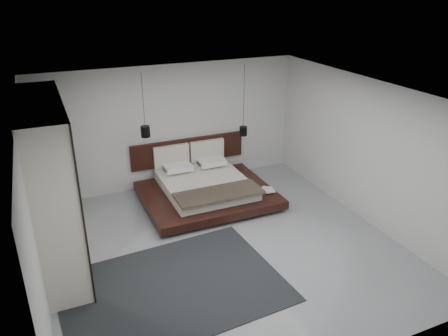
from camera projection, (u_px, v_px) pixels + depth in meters
name	position (u px, v px, depth m)	size (l,w,h in m)	color
floor	(224.00, 247.00, 7.92)	(6.00, 6.00, 0.00)	gray
ceiling	(224.00, 95.00, 6.81)	(6.00, 6.00, 0.00)	white
wall_back	(171.00, 126.00, 9.89)	(6.00, 6.00, 0.00)	silver
wall_front	(332.00, 279.00, 4.84)	(6.00, 6.00, 0.00)	silver
wall_left	(33.00, 211.00, 6.27)	(6.00, 6.00, 0.00)	silver
wall_right	(365.00, 151.00, 8.47)	(6.00, 6.00, 0.00)	silver
lattice_screen	(33.00, 158.00, 8.39)	(0.05, 0.90, 2.60)	black
bed	(205.00, 187.00, 9.55)	(2.74, 2.37, 1.07)	black
book_lower	(264.00, 191.00, 9.43)	(0.19, 0.26, 0.02)	#99724C
book_upper	(264.00, 190.00, 9.39)	(0.22, 0.30, 0.02)	#99724C
pendant_left	(145.00, 131.00, 8.99)	(0.19, 0.19, 1.33)	black
pendant_right	(243.00, 131.00, 9.92)	(0.17, 0.17, 1.61)	black
wardrobe	(51.00, 185.00, 7.05)	(0.67, 2.85, 2.80)	#EEE5D0
rug	(173.00, 287.00, 6.85)	(3.38, 2.41, 0.01)	black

